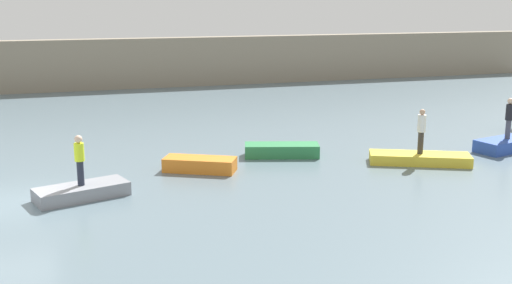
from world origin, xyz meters
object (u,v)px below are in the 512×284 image
at_px(rowboat_grey, 82,192).
at_px(rowboat_blue, 507,145).
at_px(rowboat_green, 282,150).
at_px(person_dark_shirt, 509,116).
at_px(rowboat_yellow, 420,159).
at_px(person_hiviz_shirt, 79,157).
at_px(person_white_shirt, 421,129).
at_px(rowboat_orange, 200,164).

xyz_separation_m(rowboat_grey, rowboat_blue, (17.71, 1.34, 0.04)).
bearing_deg(rowboat_green, person_dark_shirt, 5.00).
relative_size(rowboat_yellow, rowboat_blue, 1.34).
relative_size(person_hiviz_shirt, person_white_shirt, 0.94).
height_order(rowboat_yellow, rowboat_blue, rowboat_blue).
distance_m(rowboat_blue, person_white_shirt, 4.95).
bearing_deg(rowboat_green, rowboat_grey, -141.78).
height_order(person_dark_shirt, person_white_shirt, person_dark_shirt).
bearing_deg(rowboat_grey, person_white_shirt, -14.85).
bearing_deg(rowboat_yellow, rowboat_blue, 34.11).
height_order(rowboat_blue, person_hiviz_shirt, person_hiviz_shirt).
distance_m(rowboat_orange, rowboat_green, 3.91).
xyz_separation_m(rowboat_green, person_dark_shirt, (9.58, -1.92, 1.25)).
distance_m(rowboat_grey, person_hiviz_shirt, 1.16).
relative_size(rowboat_grey, person_dark_shirt, 1.69).
xyz_separation_m(rowboat_yellow, person_hiviz_shirt, (-12.96, -0.55, 1.18)).
height_order(rowboat_grey, rowboat_yellow, rowboat_grey).
distance_m(rowboat_orange, rowboat_yellow, 8.69).
bearing_deg(rowboat_yellow, person_hiviz_shirt, -152.94).
relative_size(rowboat_green, person_dark_shirt, 1.74).
distance_m(rowboat_yellow, person_dark_shirt, 4.99).
relative_size(rowboat_orange, person_dark_shirt, 1.53).
bearing_deg(rowboat_blue, rowboat_green, 154.79).
distance_m(rowboat_orange, person_hiviz_shirt, 4.99).
distance_m(rowboat_green, rowboat_yellow, 5.54).
xyz_separation_m(rowboat_blue, person_white_shirt, (-4.75, -0.79, 1.14)).
distance_m(rowboat_green, person_dark_shirt, 9.85).
xyz_separation_m(rowboat_grey, rowboat_green, (8.13, 3.26, 0.04)).
bearing_deg(rowboat_blue, person_white_shirt, 175.61).
height_order(rowboat_orange, person_hiviz_shirt, person_hiviz_shirt).
xyz_separation_m(person_hiviz_shirt, person_white_shirt, (12.96, 0.55, 0.01)).
relative_size(rowboat_orange, person_white_shirt, 1.51).
bearing_deg(rowboat_grey, rowboat_yellow, -14.85).
relative_size(person_dark_shirt, person_hiviz_shirt, 1.05).
distance_m(rowboat_yellow, person_white_shirt, 1.20).
distance_m(person_dark_shirt, person_white_shirt, 4.81).
height_order(person_hiviz_shirt, person_white_shirt, person_white_shirt).
height_order(rowboat_grey, person_white_shirt, person_white_shirt).
xyz_separation_m(rowboat_green, person_hiviz_shirt, (-8.13, -3.26, 1.12)).
bearing_deg(person_hiviz_shirt, person_dark_shirt, 4.32).
distance_m(rowboat_green, person_white_shirt, 5.66).
bearing_deg(rowboat_orange, rowboat_grey, -127.39).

